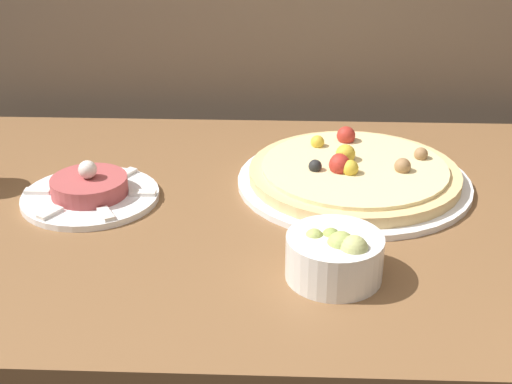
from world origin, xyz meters
The scene contains 4 objects.
dining_table centered at (0.00, 0.38, 0.63)m, with size 1.33×0.77×0.73m.
pizza_plate centered at (0.09, 0.47, 0.75)m, with size 0.38×0.38×0.06m.
tartare_plate centered at (-0.33, 0.40, 0.75)m, with size 0.21×0.21×0.07m.
small_bowl centered at (0.04, 0.19, 0.76)m, with size 0.12×0.12×0.07m.
Camera 1 is at (-0.03, -0.58, 1.23)m, focal length 50.00 mm.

